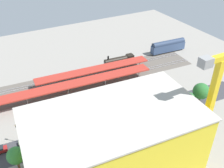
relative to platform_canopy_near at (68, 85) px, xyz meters
The scene contains 27 objects.
ground_plane 15.78m from the platform_canopy_near, 105.76° to the left, with size 163.49×163.49×0.00m, color gray.
rail_bed 9.60m from the platform_canopy_near, 118.57° to the right, with size 102.18×14.82×0.01m, color #5B544C.
street_asphalt 21.04m from the platform_canopy_near, 101.56° to the left, with size 102.18×9.00×0.01m, color #38383D.
track_rails 9.52m from the platform_canopy_near, 118.57° to the right, with size 101.94×15.55×0.12m.
platform_canopy_near is the anchor object (origin of this frame).
platform_canopy_far 14.32m from the platform_canopy_near, 153.83° to the right, with size 45.42×7.89×3.93m.
locomotive 29.77m from the platform_canopy_near, 158.25° to the right, with size 14.60×3.59×4.98m.
passenger_coach 53.81m from the platform_canopy_near, 168.20° to the right, with size 17.17×4.01×5.78m.
parked_car_0 25.30m from the platform_canopy_near, 138.38° to the left, with size 4.42×2.11×1.59m.
parked_car_1 20.26m from the platform_canopy_near, 122.51° to the left, with size 4.22×2.06×1.67m.
parked_car_2 17.64m from the platform_canopy_near, 103.02° to the left, with size 4.78×2.22×1.57m.
parked_car_3 17.85m from the platform_canopy_near, 78.41° to the left, with size 4.54×2.18×1.60m.
parked_car_4 20.38m from the platform_canopy_near, 58.12° to the left, with size 4.24×1.99×1.62m.
parked_car_5 25.02m from the platform_canopy_near, 42.04° to the left, with size 4.33×2.21×1.78m.
construction_building 38.30m from the platform_canopy_near, 86.39° to the left, with size 36.36×19.97×19.57m, color yellow.
construction_roof_slab 40.97m from the platform_canopy_near, 86.39° to the left, with size 36.96×20.57×0.40m, color #B7B2A8.
tower_crane 50.05m from the platform_canopy_near, 117.24° to the left, with size 27.06×3.60×30.47m.
box_truck_0 21.11m from the platform_canopy_near, 87.11° to the left, with size 10.34×3.24×3.51m.
box_truck_1 22.71m from the platform_canopy_near, 100.84° to the left, with size 8.45×3.20×3.31m.
box_truck_2 23.00m from the platform_canopy_near, 105.74° to the left, with size 9.28×2.66×3.40m.
street_tree_0 33.94m from the platform_canopy_near, 130.49° to the left, with size 5.65×5.65×7.53m.
street_tree_1 33.39m from the platform_canopy_near, 48.69° to the left, with size 4.31×4.31×7.63m.
street_tree_2 40.51m from the platform_canopy_near, 139.86° to the left, with size 4.14×4.14×6.59m.
street_tree_3 32.28m from the platform_canopy_near, 128.78° to the left, with size 4.38×4.38×7.49m.
street_tree_4 45.00m from the platform_canopy_near, 146.08° to the left, with size 5.48×5.48×7.46m.
street_tree_5 27.78m from the platform_canopy_near, 110.39° to the left, with size 4.23×4.23×6.17m.
traffic_light 25.09m from the platform_canopy_near, 37.37° to the left, with size 0.50×0.36×6.54m.
Camera 1 is at (25.94, 58.36, 53.18)m, focal length 41.48 mm.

